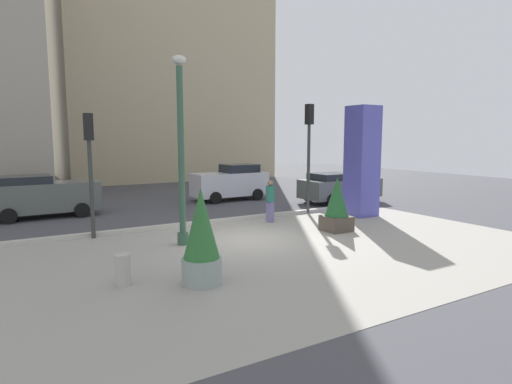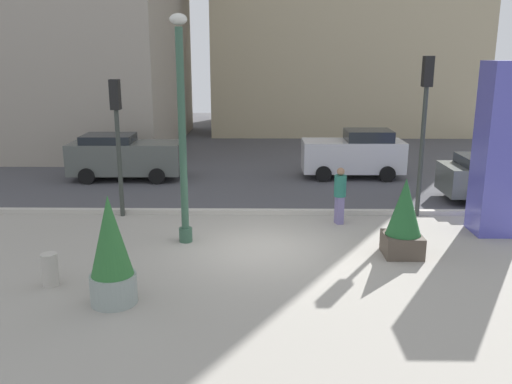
# 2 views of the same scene
# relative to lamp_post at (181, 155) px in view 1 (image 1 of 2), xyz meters

# --- Properties ---
(ground_plane) EXTENTS (60.00, 60.00, 0.00)m
(ground_plane) POSITION_rel_lamp_post_xyz_m (2.15, 3.52, -2.90)
(ground_plane) COLOR #47474C
(plaza_pavement) EXTENTS (18.00, 10.00, 0.02)m
(plaza_pavement) POSITION_rel_lamp_post_xyz_m (2.15, -2.48, -2.90)
(plaza_pavement) COLOR #9E998E
(plaza_pavement) RESTS_ON ground_plane
(curb_strip) EXTENTS (18.00, 0.24, 0.16)m
(curb_strip) POSITION_rel_lamp_post_xyz_m (2.15, 2.64, -2.82)
(curb_strip) COLOR #B7B2A8
(curb_strip) RESTS_ON ground_plane
(lamp_post) EXTENTS (0.44, 0.44, 5.97)m
(lamp_post) POSITION_rel_lamp_post_xyz_m (0.00, 0.00, 0.00)
(lamp_post) COLOR #335642
(lamp_post) RESTS_ON ground_plane
(art_pillar_blue) EXTENTS (1.14, 1.14, 4.82)m
(art_pillar_blue) POSITION_rel_lamp_post_xyz_m (8.68, 0.91, -0.49)
(art_pillar_blue) COLOR #4C4CAD
(art_pillar_blue) RESTS_ON ground_plane
(potted_plant_near_right) EXTENTS (0.95, 0.95, 2.30)m
(potted_plant_near_right) POSITION_rel_lamp_post_xyz_m (-0.95, -3.76, -1.81)
(potted_plant_near_right) COLOR gray
(potted_plant_near_right) RESTS_ON ground_plane
(potted_plant_by_pillar) EXTENTS (0.94, 0.94, 2.02)m
(potted_plant_by_pillar) POSITION_rel_lamp_post_xyz_m (5.65, -0.95, -1.94)
(potted_plant_by_pillar) COLOR #4C4238
(potted_plant_by_pillar) RESTS_ON ground_plane
(concrete_bollard) EXTENTS (0.36, 0.36, 0.75)m
(concrete_bollard) POSITION_rel_lamp_post_xyz_m (-2.58, -2.92, -2.53)
(concrete_bollard) COLOR #B2ADA3
(concrete_bollard) RESTS_ON ground_plane
(traffic_light_far_side) EXTENTS (0.28, 0.42, 4.26)m
(traffic_light_far_side) POSITION_rel_lamp_post_xyz_m (-2.35, 2.41, -0.01)
(traffic_light_far_side) COLOR #333833
(traffic_light_far_side) RESTS_ON ground_plane
(traffic_light_corner) EXTENTS (0.28, 0.42, 4.94)m
(traffic_light_corner) POSITION_rel_lamp_post_xyz_m (7.00, 2.56, 0.41)
(traffic_light_corner) COLOR #333833
(traffic_light_corner) RESTS_ON ground_plane
(car_passing_lane) EXTENTS (4.51, 2.08, 1.84)m
(car_passing_lane) POSITION_rel_lamp_post_xyz_m (-3.55, 7.63, -1.96)
(car_passing_lane) COLOR #565B56
(car_passing_lane) RESTS_ON ground_plane
(car_intersection) EXTENTS (4.14, 1.97, 1.98)m
(car_intersection) POSITION_rel_lamp_post_xyz_m (5.89, 8.14, -1.92)
(car_intersection) COLOR silver
(car_intersection) RESTS_ON ground_plane
(car_far_lane) EXTENTS (4.41, 2.12, 1.59)m
(car_far_lane) POSITION_rel_lamp_post_xyz_m (10.53, 4.44, -2.08)
(car_far_lane) COLOR #565B56
(car_far_lane) RESTS_ON ground_plane
(pedestrian_on_sidewalk) EXTENTS (0.44, 0.44, 1.73)m
(pedestrian_on_sidewalk) POSITION_rel_lamp_post_xyz_m (4.41, 1.69, -1.94)
(pedestrian_on_sidewalk) COLOR slate
(pedestrian_on_sidewalk) RESTS_ON ground_plane
(highrise_across_street) EXTENTS (16.74, 11.46, 21.62)m
(highrise_across_street) POSITION_rel_lamp_post_xyz_m (7.30, 24.48, 7.91)
(highrise_across_street) COLOR tan
(highrise_across_street) RESTS_ON ground_plane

